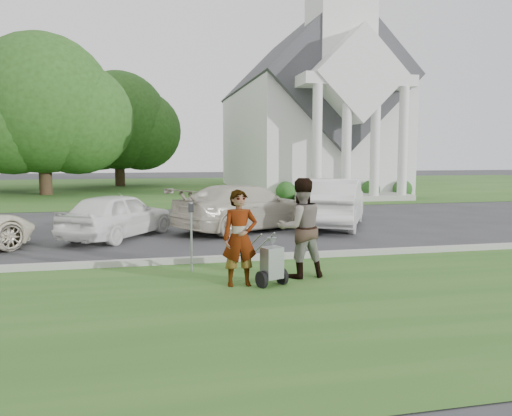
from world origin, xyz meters
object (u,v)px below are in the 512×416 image
object	(u,v)px
tree_left	(42,110)
person_right	(300,229)
car_c	(247,207)
tree_back	(118,125)
person_left	(240,239)
church	(306,104)
car_b	(118,215)
striping_cart	(272,264)
car_d	(334,202)
parking_meter_near	(191,228)

from	to	relation	value
tree_left	person_right	world-z (taller)	tree_left
tree_left	car_c	bearing A→B (deg)	-61.08
car_c	tree_left	bearing A→B (deg)	-0.81
tree_back	person_left	size ratio (longest dim) A/B	5.35
church	car_b	world-z (taller)	church
striping_cart	person_left	distance (m)	0.75
striping_cart	person_left	size ratio (longest dim) A/B	0.65
church	car_d	xyz separation A→B (m)	(-4.69, -17.66, -5.12)
tree_back	car_b	bearing A→B (deg)	-87.23
church	car_d	world-z (taller)	church
car_b	person_left	bearing A→B (deg)	146.08
church	parking_meter_near	size ratio (longest dim) A/B	16.38
tree_back	church	bearing A→B (deg)	-27.85
tree_left	person_left	bearing A→B (deg)	-71.80
church	person_right	distance (m)	26.04
tree_back	person_right	distance (m)	31.80
striping_cart	person_right	bearing A→B (deg)	15.19
tree_back	striping_cart	bearing A→B (deg)	-82.23
car_b	tree_back	bearing A→B (deg)	-53.56
person_right	car_c	distance (m)	6.45
car_b	tree_left	bearing A→B (deg)	-39.64
church	parking_meter_near	distance (m)	25.92
car_b	car_c	bearing A→B (deg)	-136.07
parking_meter_near	car_c	bearing A→B (deg)	67.58
church	car_b	distance (m)	22.62
car_c	parking_meter_near	bearing A→B (deg)	127.86
person_left	striping_cart	bearing A→B (deg)	-13.02
car_b	church	bearing A→B (deg)	-88.70
car_b	car_c	distance (m)	4.08
tree_left	striping_cart	distance (m)	25.56
striping_cart	car_d	world-z (taller)	car_d
person_left	car_c	distance (m)	7.00
car_d	tree_back	bearing A→B (deg)	-43.88
tree_left	striping_cart	xyz separation A→B (m)	(8.33, -23.71, -4.68)
car_c	car_d	xyz separation A→B (m)	(3.08, 0.20, 0.08)
tree_back	striping_cart	distance (m)	32.29
tree_back	car_b	size ratio (longest dim) A/B	2.41
tree_left	striping_cart	bearing A→B (deg)	-70.65
parking_meter_near	tree_left	bearing A→B (deg)	107.41
tree_left	tree_back	world-z (taller)	tree_left
church	tree_left	bearing A→B (deg)	-176.21
parking_meter_near	car_c	size ratio (longest dim) A/B	0.29
person_left	car_b	xyz separation A→B (m)	(-2.52, 6.12, -0.22)
parking_meter_near	person_left	bearing A→B (deg)	-59.79
striping_cart	person_right	xyz separation A→B (m)	(0.72, 0.54, 0.56)
church	car_c	distance (m)	20.16
parking_meter_near	striping_cart	bearing A→B (deg)	-47.47
church	tree_back	world-z (taller)	church
tree_left	car_b	xyz separation A→B (m)	(5.23, -17.46, -4.43)
person_left	parking_meter_near	xyz separation A→B (m)	(-0.78, 1.34, 0.03)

